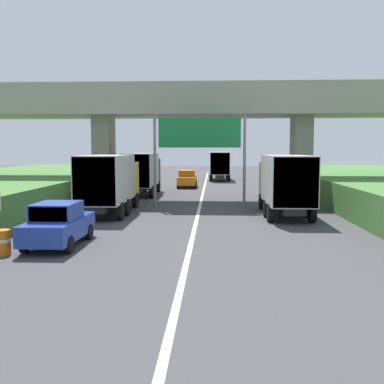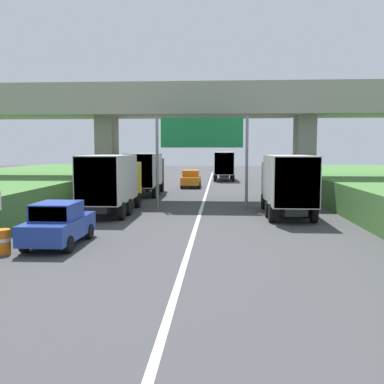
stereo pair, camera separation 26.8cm
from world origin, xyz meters
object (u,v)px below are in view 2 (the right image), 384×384
at_px(car_blue, 58,224).
at_px(car_orange, 191,179).
at_px(overhead_highway_sign, 202,139).
at_px(truck_yellow, 112,181).
at_px(construction_barrel_2, 3,241).
at_px(truck_silver, 287,182).
at_px(truck_white, 224,164).
at_px(truck_black, 145,172).

height_order(car_blue, car_orange, same).
bearing_deg(car_blue, overhead_highway_sign, 65.38).
distance_m(truck_yellow, car_orange, 18.41).
relative_size(car_blue, construction_barrel_2, 4.56).
distance_m(overhead_highway_sign, construction_barrel_2, 14.90).
relative_size(truck_yellow, car_orange, 1.78).
height_order(truck_silver, car_orange, truck_silver).
relative_size(truck_white, construction_barrel_2, 8.11).
xyz_separation_m(truck_silver, car_orange, (-6.62, 18.27, -1.08)).
bearing_deg(overhead_highway_sign, truck_black, 122.11).
height_order(truck_yellow, truck_silver, same).
relative_size(overhead_highway_sign, truck_yellow, 0.81).
bearing_deg(truck_silver, truck_yellow, 178.76).
xyz_separation_m(truck_black, construction_barrel_2, (-1.69, -20.66, -1.47)).
relative_size(truck_silver, truck_black, 1.00).
xyz_separation_m(truck_silver, car_blue, (-10.07, -8.34, -1.08)).
xyz_separation_m(truck_yellow, truck_black, (0.17, 10.61, 0.00)).
relative_size(truck_white, car_blue, 1.78).
distance_m(overhead_highway_sign, truck_black, 9.67).
relative_size(truck_white, car_orange, 1.78).
height_order(overhead_highway_sign, truck_silver, overhead_highway_sign).
bearing_deg(truck_white, construction_barrel_2, -102.22).
bearing_deg(car_orange, truck_yellow, -100.78).
distance_m(truck_yellow, truck_black, 10.61).
bearing_deg(truck_silver, construction_barrel_2, -139.68).
bearing_deg(construction_barrel_2, overhead_highway_sign, 62.38).
distance_m(car_blue, car_orange, 26.83).
bearing_deg(truck_black, car_orange, 66.28).
bearing_deg(construction_barrel_2, car_orange, 79.98).
height_order(overhead_highway_sign, car_orange, overhead_highway_sign).
bearing_deg(truck_black, truck_silver, -47.57).
relative_size(truck_white, truck_silver, 1.00).
height_order(truck_black, car_orange, truck_black).
bearing_deg(car_blue, car_orange, 82.61).
relative_size(truck_black, construction_barrel_2, 8.11).
xyz_separation_m(overhead_highway_sign, truck_silver, (4.92, -2.91, -2.46)).
xyz_separation_m(overhead_highway_sign, construction_barrel_2, (-6.66, -12.74, -3.93)).
relative_size(truck_silver, car_blue, 1.78).
bearing_deg(car_blue, construction_barrel_2, -135.33).
xyz_separation_m(truck_yellow, car_blue, (-0.01, -8.55, -1.08)).
relative_size(truck_silver, car_orange, 1.78).
distance_m(truck_silver, car_blue, 13.12).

